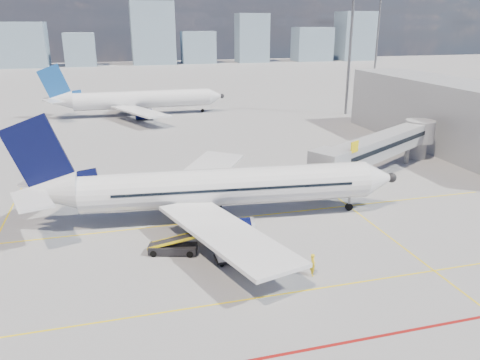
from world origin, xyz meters
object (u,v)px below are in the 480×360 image
Objects in this scene: main_aircraft at (212,188)px; cargo_dolly at (236,249)px; ramp_worker at (313,265)px; belt_loader at (175,247)px; baggage_tug at (263,266)px; second_aircraft at (135,100)px.

main_aircraft is 8.99m from cargo_dolly.
belt_loader is at bearing 63.71° from ramp_worker.
cargo_dolly is (-1.41, 2.60, 0.32)m from baggage_tug.
cargo_dolly is at bearing 60.42° from ramp_worker.
baggage_tug is at bearing -60.93° from cargo_dolly.
cargo_dolly reaches higher than ramp_worker.
cargo_dolly is 0.60× the size of belt_loader.
main_aircraft is at bearing 89.32° from baggage_tug.
baggage_tug is at bearing -76.64° from main_aircraft.
belt_loader is 11.50m from ramp_worker.
main_aircraft is 56.72m from second_aircraft.
ramp_worker is at bearing -15.87° from belt_loader.
baggage_tug is 0.67× the size of cargo_dolly.
ramp_worker is at bearing -61.79° from main_aircraft.
second_aircraft is at bearing 86.42° from baggage_tug.
cargo_dolly is at bearing -86.94° from second_aircraft.
cargo_dolly is at bearing 110.29° from baggage_tug.
baggage_tug is at bearing -85.89° from second_aircraft.
main_aircraft is 13.64m from ramp_worker.
belt_loader is (-4.53, -6.15, -2.63)m from main_aircraft.
second_aircraft is at bearing 99.88° from main_aircraft.
second_aircraft reaches higher than ramp_worker.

